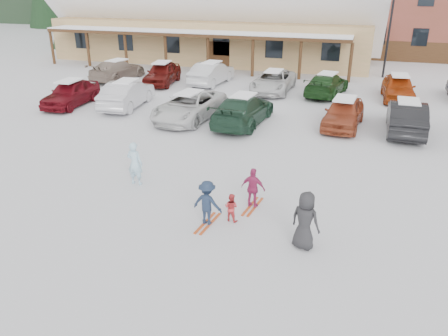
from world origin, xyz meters
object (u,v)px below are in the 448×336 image
(parked_car_9, at_px, (211,73))
(child_magenta, at_px, (253,188))
(adult_skier, at_px, (135,163))
(parked_car_4, at_px, (344,113))
(parked_car_10, at_px, (273,81))
(parked_car_8, at_px, (162,73))
(day_lodge, at_px, (215,14))
(child_navy, at_px, (207,203))
(parked_car_11, at_px, (327,84))
(parked_car_3, at_px, (243,110))
(parked_car_7, at_px, (118,70))
(parked_car_12, at_px, (398,87))
(toddler_red, at_px, (231,207))
(parked_car_5, at_px, (406,117))
(bystander_dark, at_px, (305,221))
(parked_car_2, at_px, (190,106))
(lamp_post, at_px, (390,25))
(parked_car_1, at_px, (127,94))
(parked_car_0, at_px, (71,93))

(parked_car_9, bearing_deg, child_magenta, 118.98)
(adult_skier, relative_size, parked_car_9, 0.34)
(parked_car_4, xyz_separation_m, parked_car_10, (-4.87, 6.32, -0.04))
(parked_car_8, bearing_deg, day_lodge, 82.88)
(child_navy, bearing_deg, parked_car_11, -89.59)
(parked_car_3, xyz_separation_m, parked_car_7, (-11.68, 7.65, -0.04))
(parked_car_9, distance_m, parked_car_12, 12.45)
(parked_car_3, bearing_deg, parked_car_8, -38.50)
(toddler_red, relative_size, parked_car_12, 0.20)
(child_magenta, distance_m, parked_car_5, 10.97)
(day_lodge, relative_size, parked_car_3, 5.56)
(child_magenta, distance_m, bystander_dark, 2.68)
(parked_car_10, bearing_deg, parked_car_2, -110.76)
(day_lodge, height_order, parked_car_5, day_lodge)
(lamp_post, bearing_deg, toddler_red, -101.68)
(child_navy, distance_m, parked_car_7, 22.10)
(child_navy, distance_m, parked_car_11, 17.63)
(lamp_post, relative_size, bystander_dark, 3.99)
(child_magenta, relative_size, bystander_dark, 0.81)
(parked_car_1, relative_size, parked_car_11, 0.97)
(adult_skier, bearing_deg, child_navy, 153.20)
(parked_car_11, bearing_deg, parked_car_1, 40.35)
(child_navy, bearing_deg, lamp_post, -96.06)
(parked_car_1, bearing_deg, parked_car_11, -154.70)
(parked_car_7, bearing_deg, parked_car_12, -172.32)
(day_lodge, distance_m, parked_car_7, 12.40)
(bystander_dark, bearing_deg, parked_car_2, -33.73)
(bystander_dark, bearing_deg, parked_car_12, -79.87)
(parked_car_1, distance_m, parked_car_9, 7.71)
(parked_car_2, height_order, parked_car_9, parked_car_9)
(child_navy, height_order, parked_car_3, parked_car_3)
(child_navy, xyz_separation_m, bystander_dark, (2.99, -0.40, 0.14))
(parked_car_7, bearing_deg, parked_car_3, 154.49)
(bystander_dark, bearing_deg, child_navy, 12.83)
(bystander_dark, distance_m, parked_car_4, 11.52)
(parked_car_7, height_order, parked_car_12, parked_car_12)
(parked_car_10, bearing_deg, parked_car_9, 170.20)
(toddler_red, distance_m, parked_car_2, 10.90)
(parked_car_5, bearing_deg, parked_car_2, 6.84)
(parked_car_10, bearing_deg, adult_skier, -95.73)
(parked_car_2, distance_m, parked_car_4, 7.97)
(parked_car_12, bearing_deg, day_lodge, 142.01)
(parked_car_2, relative_size, parked_car_7, 1.05)
(parked_car_0, distance_m, parked_car_1, 3.41)
(child_magenta, distance_m, parked_car_9, 18.37)
(day_lodge, bearing_deg, parked_car_5, -48.73)
(child_magenta, xyz_separation_m, parked_car_8, (-10.56, 15.90, 0.08))
(parked_car_5, bearing_deg, parked_car_9, -29.08)
(parked_car_0, bearing_deg, parked_car_3, -4.63)
(parked_car_0, height_order, parked_car_2, parked_car_0)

